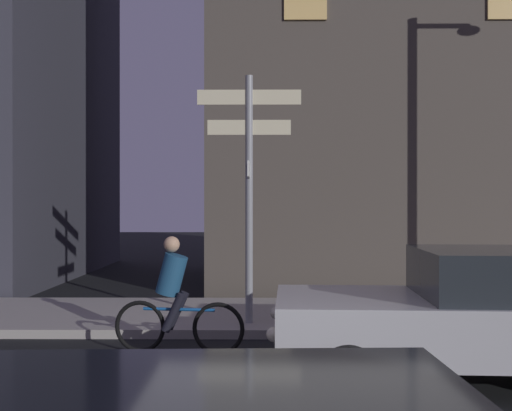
% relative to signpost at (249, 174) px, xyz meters
% --- Properties ---
extents(sidewalk_kerb, '(40.00, 3.18, 0.14)m').
position_rel_signpost_xyz_m(sidewalk_kerb, '(0.51, 1.00, -2.46)').
color(sidewalk_kerb, '#9E9991').
rests_on(sidewalk_kerb, ground_plane).
extents(signpost, '(1.67, 1.30, 3.98)m').
position_rel_signpost_xyz_m(signpost, '(0.00, 0.00, 0.00)').
color(signpost, gray).
rests_on(signpost, sidewalk_kerb).
extents(car_side_parked, '(4.54, 2.27, 1.53)m').
position_rel_signpost_xyz_m(car_side_parked, '(2.65, -2.81, -1.74)').
color(car_side_parked, '#B7B7BC').
rests_on(car_side_parked, ground_plane).
extents(cyclist, '(1.81, 0.37, 1.61)m').
position_rel_signpost_xyz_m(cyclist, '(-0.98, -1.48, -1.78)').
color(cyclist, black).
rests_on(cyclist, ground_plane).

